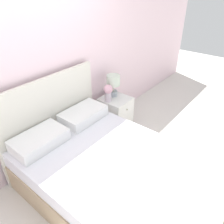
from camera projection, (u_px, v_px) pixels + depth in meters
ground_plane at (57, 154)px, 3.09m from camera, size 12.00×12.00×0.00m
wall_back at (37, 64)px, 2.44m from camera, size 8.00×0.06×2.60m
bed at (110, 173)px, 2.41m from camera, size 1.44×2.14×1.16m
nightstand at (115, 113)px, 3.52m from camera, size 0.41×0.45×0.53m
table_lamp at (113, 83)px, 3.33m from camera, size 0.21×0.21×0.34m
flower_vase at (108, 92)px, 3.22m from camera, size 0.14×0.14×0.27m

